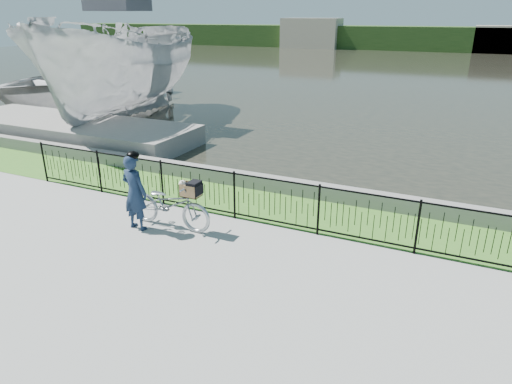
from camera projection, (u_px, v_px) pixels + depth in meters
The scene contains 13 objects.
ground at pixel (243, 258), 8.86m from camera, with size 120.00×120.00×0.00m, color gray.
grass_strip at pixel (290, 210), 11.06m from camera, with size 60.00×2.00×0.01m, color #3C7123.
water at pixel (425, 73), 36.76m from camera, with size 120.00×120.00×0.00m, color #27261D.
quay_wall at pixel (304, 189), 11.83m from camera, with size 60.00×0.30×0.40m, color slate.
fence at pixel (275, 202), 10.01m from camera, with size 14.00×0.06×1.15m, color black, non-canonical shape.
far_treeline at pixel (449, 39), 59.04m from camera, with size 120.00×6.00×3.00m, color #264119.
far_building_left at pixel (311, 33), 64.22m from camera, with size 8.00×4.00×4.00m, color #A49883.
far_building_right at pixel (501, 40), 55.38m from camera, with size 6.00×3.00×3.20m, color #A49883.
dock at pixel (71, 130), 17.30m from camera, with size 10.00×3.00×0.70m, color slate.
bicycle_rig at pixel (170, 204), 9.99m from camera, with size 2.05×0.71×1.18m.
cyclist at pixel (134, 191), 9.80m from camera, with size 0.65×0.46×1.77m.
boat_near at pixel (124, 70), 19.11m from camera, with size 6.47×11.91×6.16m.
boat_far at pixel (82, 81), 24.74m from camera, with size 8.86×11.20×2.09m.
Camera 1 is at (3.51, -6.96, 4.42)m, focal length 32.00 mm.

